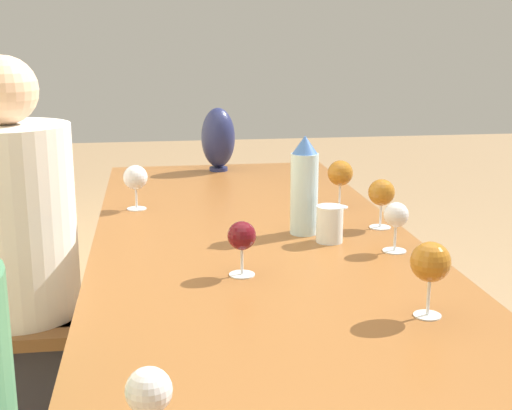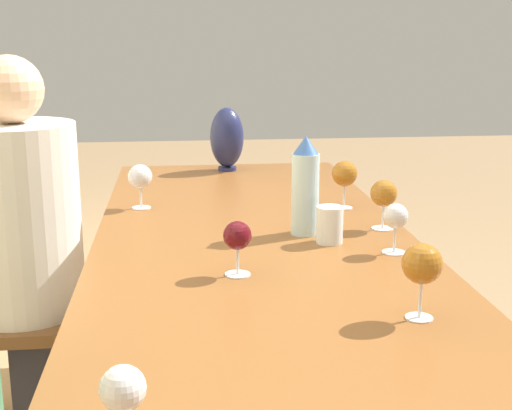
{
  "view_description": "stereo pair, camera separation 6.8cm",
  "coord_description": "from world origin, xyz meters",
  "px_view_note": "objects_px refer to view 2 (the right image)",
  "views": [
    {
      "loc": [
        -1.76,
        0.27,
        1.34
      ],
      "look_at": [
        0.12,
        0.0,
        0.87
      ],
      "focal_mm": 50.0,
      "sensor_mm": 36.0,
      "label": 1
    },
    {
      "loc": [
        -1.77,
        0.21,
        1.34
      ],
      "look_at": [
        0.12,
        0.0,
        0.87
      ],
      "focal_mm": 50.0,
      "sensor_mm": 36.0,
      "label": 2
    }
  ],
  "objects_px": {
    "wine_glass_0": "(237,237)",
    "wine_glass_1": "(395,218)",
    "water_tumbler": "(330,225)",
    "wine_glass_7": "(422,265)",
    "wine_glass_6": "(384,194)",
    "vase": "(227,138)",
    "wine_glass_4": "(345,174)",
    "water_bottle": "(305,187)",
    "wine_glass_2": "(123,391)",
    "wine_glass_3": "(140,177)",
    "chair_far": "(5,302)",
    "person_far": "(27,247)"
  },
  "relations": [
    {
      "from": "water_bottle",
      "to": "wine_glass_2",
      "type": "height_order",
      "value": "water_bottle"
    },
    {
      "from": "wine_glass_0",
      "to": "wine_glass_1",
      "type": "xyz_separation_m",
      "value": [
        0.13,
        -0.42,
        0.0
      ]
    },
    {
      "from": "vase",
      "to": "chair_far",
      "type": "relative_size",
      "value": 0.29
    },
    {
      "from": "vase",
      "to": "wine_glass_7",
      "type": "distance_m",
      "value": 1.62
    },
    {
      "from": "wine_glass_1",
      "to": "chair_far",
      "type": "height_order",
      "value": "wine_glass_1"
    },
    {
      "from": "water_bottle",
      "to": "wine_glass_1",
      "type": "distance_m",
      "value": 0.29
    },
    {
      "from": "vase",
      "to": "wine_glass_4",
      "type": "xyz_separation_m",
      "value": [
        -0.68,
        -0.33,
        -0.02
      ]
    },
    {
      "from": "wine_glass_2",
      "to": "wine_glass_7",
      "type": "bearing_deg",
      "value": -54.24
    },
    {
      "from": "wine_glass_2",
      "to": "wine_glass_1",
      "type": "bearing_deg",
      "value": -37.46
    },
    {
      "from": "vase",
      "to": "wine_glass_0",
      "type": "xyz_separation_m",
      "value": [
        -1.29,
        0.07,
        -0.04
      ]
    },
    {
      "from": "water_tumbler",
      "to": "wine_glass_1",
      "type": "bearing_deg",
      "value": -126.39
    },
    {
      "from": "water_bottle",
      "to": "wine_glass_3",
      "type": "relative_size",
      "value": 1.95
    },
    {
      "from": "wine_glass_7",
      "to": "water_tumbler",
      "type": "bearing_deg",
      "value": 7.49
    },
    {
      "from": "wine_glass_3",
      "to": "wine_glass_4",
      "type": "relative_size",
      "value": 0.92
    },
    {
      "from": "wine_glass_1",
      "to": "vase",
      "type": "bearing_deg",
      "value": 16.95
    },
    {
      "from": "vase",
      "to": "wine_glass_4",
      "type": "bearing_deg",
      "value": -153.93
    },
    {
      "from": "wine_glass_6",
      "to": "person_far",
      "type": "bearing_deg",
      "value": 76.63
    },
    {
      "from": "wine_glass_4",
      "to": "wine_glass_6",
      "type": "height_order",
      "value": "wine_glass_4"
    },
    {
      "from": "wine_glass_3",
      "to": "wine_glass_7",
      "type": "relative_size",
      "value": 0.92
    },
    {
      "from": "water_bottle",
      "to": "chair_far",
      "type": "relative_size",
      "value": 0.31
    },
    {
      "from": "water_tumbler",
      "to": "wine_glass_0",
      "type": "xyz_separation_m",
      "value": [
        -0.24,
        0.27,
        0.04
      ]
    },
    {
      "from": "wine_glass_1",
      "to": "wine_glass_2",
      "type": "distance_m",
      "value": 1.05
    },
    {
      "from": "wine_glass_0",
      "to": "water_tumbler",
      "type": "bearing_deg",
      "value": -48.94
    },
    {
      "from": "vase",
      "to": "wine_glass_7",
      "type": "relative_size",
      "value": 1.65
    },
    {
      "from": "wine_glass_6",
      "to": "person_far",
      "type": "distance_m",
      "value": 1.12
    },
    {
      "from": "vase",
      "to": "wine_glass_7",
      "type": "xyz_separation_m",
      "value": [
        -1.6,
        -0.28,
        -0.02
      ]
    },
    {
      "from": "wine_glass_4",
      "to": "chair_far",
      "type": "height_order",
      "value": "wine_glass_4"
    },
    {
      "from": "wine_glass_6",
      "to": "wine_glass_0",
      "type": "bearing_deg",
      "value": 127.91
    },
    {
      "from": "water_tumbler",
      "to": "wine_glass_6",
      "type": "xyz_separation_m",
      "value": [
        0.12,
        -0.18,
        0.05
      ]
    },
    {
      "from": "person_far",
      "to": "wine_glass_0",
      "type": "bearing_deg",
      "value": -134.72
    },
    {
      "from": "wine_glass_3",
      "to": "wine_glass_4",
      "type": "height_order",
      "value": "wine_glass_4"
    },
    {
      "from": "vase",
      "to": "person_far",
      "type": "distance_m",
      "value": 0.99
    },
    {
      "from": "water_bottle",
      "to": "wine_glass_3",
      "type": "bearing_deg",
      "value": 53.41
    },
    {
      "from": "vase",
      "to": "wine_glass_0",
      "type": "bearing_deg",
      "value": 177.07
    },
    {
      "from": "water_tumbler",
      "to": "wine_glass_6",
      "type": "bearing_deg",
      "value": -57.34
    },
    {
      "from": "water_bottle",
      "to": "water_tumbler",
      "type": "xyz_separation_m",
      "value": [
        -0.09,
        -0.05,
        -0.09
      ]
    },
    {
      "from": "wine_glass_2",
      "to": "person_far",
      "type": "distance_m",
      "value": 1.39
    },
    {
      "from": "water_bottle",
      "to": "person_far",
      "type": "height_order",
      "value": "person_far"
    },
    {
      "from": "water_tumbler",
      "to": "wine_glass_0",
      "type": "bearing_deg",
      "value": 131.06
    },
    {
      "from": "water_tumbler",
      "to": "chair_far",
      "type": "xyz_separation_m",
      "value": [
        0.37,
        0.97,
        -0.33
      ]
    },
    {
      "from": "wine_glass_4",
      "to": "wine_glass_0",
      "type": "bearing_deg",
      "value": 146.81
    },
    {
      "from": "water_tumbler",
      "to": "wine_glass_7",
      "type": "relative_size",
      "value": 0.64
    },
    {
      "from": "water_tumbler",
      "to": "wine_glass_4",
      "type": "distance_m",
      "value": 0.4
    },
    {
      "from": "water_bottle",
      "to": "wine_glass_0",
      "type": "height_order",
      "value": "water_bottle"
    },
    {
      "from": "water_bottle",
      "to": "chair_far",
      "type": "xyz_separation_m",
      "value": [
        0.28,
        0.92,
        -0.42
      ]
    },
    {
      "from": "wine_glass_7",
      "to": "wine_glass_0",
      "type": "bearing_deg",
      "value": 48.69
    },
    {
      "from": "chair_far",
      "to": "person_far",
      "type": "height_order",
      "value": "person_far"
    },
    {
      "from": "vase",
      "to": "wine_glass_3",
      "type": "distance_m",
      "value": 0.69
    },
    {
      "from": "chair_far",
      "to": "person_far",
      "type": "distance_m",
      "value": 0.2
    },
    {
      "from": "water_tumbler",
      "to": "wine_glass_7",
      "type": "distance_m",
      "value": 0.55
    }
  ]
}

